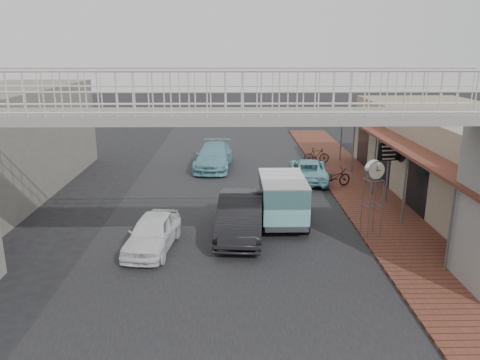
{
  "coord_description": "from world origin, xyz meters",
  "views": [
    {
      "loc": [
        0.17,
        -16.38,
        6.87
      ],
      "look_at": [
        0.47,
        1.51,
        1.8
      ],
      "focal_mm": 35.0,
      "sensor_mm": 36.0,
      "label": 1
    }
  ],
  "objects_px": {
    "white_hatchback": "(152,233)",
    "angkot_van": "(282,193)",
    "angkot_curb": "(308,170)",
    "arrow_sign": "(404,152)",
    "angkot_far": "(214,156)",
    "motorcycle_near": "(334,177)",
    "street_clock": "(375,174)",
    "dark_sedan": "(240,216)",
    "motorcycle_far": "(316,155)"
  },
  "relations": [
    {
      "from": "angkot_curb",
      "to": "motorcycle_near",
      "type": "distance_m",
      "value": 1.85
    },
    {
      "from": "arrow_sign",
      "to": "dark_sedan",
      "type": "bearing_deg",
      "value": -162.51
    },
    {
      "from": "angkot_far",
      "to": "arrow_sign",
      "type": "distance_m",
      "value": 11.09
    },
    {
      "from": "white_hatchback",
      "to": "angkot_van",
      "type": "distance_m",
      "value": 5.48
    },
    {
      "from": "arrow_sign",
      "to": "motorcycle_near",
      "type": "bearing_deg",
      "value": 129.58
    },
    {
      "from": "dark_sedan",
      "to": "angkot_van",
      "type": "xyz_separation_m",
      "value": [
        1.69,
        1.32,
        0.45
      ]
    },
    {
      "from": "angkot_van",
      "to": "angkot_far",
      "type": "bearing_deg",
      "value": 108.93
    },
    {
      "from": "angkot_far",
      "to": "motorcycle_far",
      "type": "distance_m",
      "value": 6.29
    },
    {
      "from": "angkot_curb",
      "to": "motorcycle_near",
      "type": "height_order",
      "value": "angkot_curb"
    },
    {
      "from": "angkot_far",
      "to": "angkot_van",
      "type": "relative_size",
      "value": 1.24
    },
    {
      "from": "angkot_van",
      "to": "street_clock",
      "type": "relative_size",
      "value": 1.37
    },
    {
      "from": "motorcycle_near",
      "to": "angkot_van",
      "type": "bearing_deg",
      "value": 123.61
    },
    {
      "from": "angkot_curb",
      "to": "motorcycle_far",
      "type": "bearing_deg",
      "value": -99.87
    },
    {
      "from": "angkot_curb",
      "to": "motorcycle_near",
      "type": "relative_size",
      "value": 2.3
    },
    {
      "from": "angkot_curb",
      "to": "angkot_far",
      "type": "xyz_separation_m",
      "value": [
        -5.13,
        2.79,
        0.12
      ]
    },
    {
      "from": "motorcycle_near",
      "to": "street_clock",
      "type": "height_order",
      "value": "street_clock"
    },
    {
      "from": "motorcycle_far",
      "to": "street_clock",
      "type": "distance_m",
      "value": 11.67
    },
    {
      "from": "dark_sedan",
      "to": "street_clock",
      "type": "relative_size",
      "value": 1.63
    },
    {
      "from": "street_clock",
      "to": "arrow_sign",
      "type": "distance_m",
      "value": 4.86
    },
    {
      "from": "angkot_far",
      "to": "angkot_curb",
      "type": "bearing_deg",
      "value": -24.65
    },
    {
      "from": "motorcycle_far",
      "to": "street_clock",
      "type": "height_order",
      "value": "street_clock"
    },
    {
      "from": "dark_sedan",
      "to": "motorcycle_far",
      "type": "distance_m",
      "value": 12.14
    },
    {
      "from": "white_hatchback",
      "to": "arrow_sign",
      "type": "relative_size",
      "value": 1.27
    },
    {
      "from": "angkot_curb",
      "to": "street_clock",
      "type": "relative_size",
      "value": 1.47
    },
    {
      "from": "motorcycle_near",
      "to": "angkot_curb",
      "type": "bearing_deg",
      "value": 13.98
    },
    {
      "from": "angkot_van",
      "to": "motorcycle_far",
      "type": "relative_size",
      "value": 2.59
    },
    {
      "from": "angkot_van",
      "to": "motorcycle_far",
      "type": "distance_m",
      "value": 10.32
    },
    {
      "from": "angkot_curb",
      "to": "angkot_van",
      "type": "relative_size",
      "value": 1.07
    },
    {
      "from": "angkot_far",
      "to": "motorcycle_near",
      "type": "relative_size",
      "value": 2.65
    },
    {
      "from": "motorcycle_near",
      "to": "arrow_sign",
      "type": "bearing_deg",
      "value": -153.56
    },
    {
      "from": "arrow_sign",
      "to": "angkot_van",
      "type": "bearing_deg",
      "value": -166.31
    },
    {
      "from": "motorcycle_far",
      "to": "arrow_sign",
      "type": "distance_m",
      "value": 8.04
    },
    {
      "from": "dark_sedan",
      "to": "angkot_van",
      "type": "distance_m",
      "value": 2.19
    },
    {
      "from": "dark_sedan",
      "to": "arrow_sign",
      "type": "height_order",
      "value": "arrow_sign"
    },
    {
      "from": "white_hatchback",
      "to": "angkot_curb",
      "type": "bearing_deg",
      "value": 58.71
    },
    {
      "from": "angkot_van",
      "to": "motorcycle_near",
      "type": "distance_m",
      "value": 5.66
    },
    {
      "from": "angkot_curb",
      "to": "angkot_far",
      "type": "bearing_deg",
      "value": -21.69
    },
    {
      "from": "dark_sedan",
      "to": "angkot_far",
      "type": "relative_size",
      "value": 0.97
    },
    {
      "from": "angkot_curb",
      "to": "angkot_van",
      "type": "height_order",
      "value": "angkot_van"
    },
    {
      "from": "angkot_far",
      "to": "arrow_sign",
      "type": "relative_size",
      "value": 1.72
    },
    {
      "from": "dark_sedan",
      "to": "motorcycle_far",
      "type": "relative_size",
      "value": 3.1
    },
    {
      "from": "motorcycle_near",
      "to": "motorcycle_far",
      "type": "xyz_separation_m",
      "value": [
        0.0,
        5.15,
        -0.03
      ]
    },
    {
      "from": "angkot_van",
      "to": "arrow_sign",
      "type": "distance_m",
      "value": 6.31
    },
    {
      "from": "white_hatchback",
      "to": "street_clock",
      "type": "bearing_deg",
      "value": 13.06
    },
    {
      "from": "angkot_far",
      "to": "motorcycle_far",
      "type": "xyz_separation_m",
      "value": [
        6.23,
        0.86,
        -0.15
      ]
    },
    {
      "from": "white_hatchback",
      "to": "dark_sedan",
      "type": "xyz_separation_m",
      "value": [
        3.12,
        1.24,
        0.16
      ]
    },
    {
      "from": "dark_sedan",
      "to": "motorcycle_near",
      "type": "distance_m",
      "value": 7.69
    },
    {
      "from": "white_hatchback",
      "to": "arrow_sign",
      "type": "bearing_deg",
      "value": 32.22
    },
    {
      "from": "white_hatchback",
      "to": "motorcycle_far",
      "type": "xyz_separation_m",
      "value": [
        7.95,
        12.37,
        -0.06
      ]
    },
    {
      "from": "street_clock",
      "to": "angkot_far",
      "type": "bearing_deg",
      "value": 105.7
    }
  ]
}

